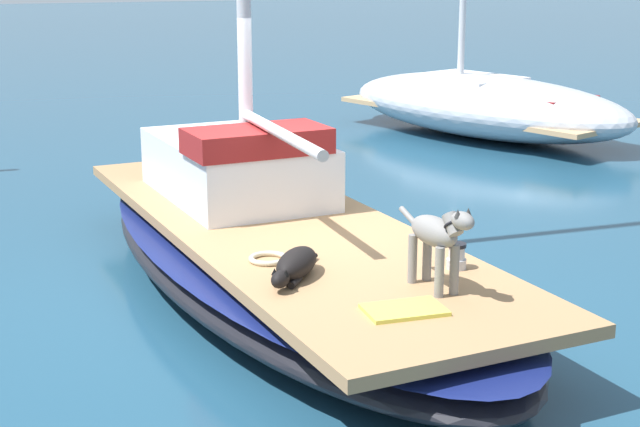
{
  "coord_description": "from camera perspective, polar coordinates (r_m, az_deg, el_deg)",
  "views": [
    {
      "loc": [
        -2.66,
        -8.25,
        3.08
      ],
      "look_at": [
        0.0,
        -1.0,
        1.01
      ],
      "focal_mm": 54.11,
      "sensor_mm": 36.0,
      "label": 1
    }
  ],
  "objects": [
    {
      "name": "coiled_rope",
      "position": [
        7.9,
        -3.07,
        -2.67
      ],
      "size": [
        0.32,
        0.32,
        0.04
      ],
      "primitive_type": "torus",
      "color": "beige",
      "rests_on": "sailboat_main"
    },
    {
      "name": "moored_boat_starboard_side",
      "position": [
        17.3,
        9.74,
        6.4
      ],
      "size": [
        4.45,
        6.39,
        6.46
      ],
      "color": "#B2B7C1",
      "rests_on": "ground"
    },
    {
      "name": "sailboat_main",
      "position": [
        9.09,
        -2.18,
        -2.58
      ],
      "size": [
        3.19,
        7.44,
        0.66
      ],
      "color": "black",
      "rests_on": "ground"
    },
    {
      "name": "deck_winch",
      "position": [
        7.76,
        8.08,
        -2.55
      ],
      "size": [
        0.16,
        0.16,
        0.21
      ],
      "color": "#B7B7BC",
      "rests_on": "sailboat_main"
    },
    {
      "name": "dog_black",
      "position": [
        7.46,
        -1.49,
        -3.07
      ],
      "size": [
        0.65,
        0.8,
        0.22
      ],
      "color": "black",
      "rests_on": "sailboat_main"
    },
    {
      "name": "ground_plane",
      "position": [
        9.2,
        -2.16,
        -4.57
      ],
      "size": [
        120.0,
        120.0,
        0.0
      ],
      "primitive_type": "plane",
      "color": "navy"
    },
    {
      "name": "deck_towel",
      "position": [
        6.82,
        5.01,
        -5.7
      ],
      "size": [
        0.58,
        0.39,
        0.03
      ],
      "primitive_type": "cube",
      "rotation": [
        0.0,
        0.0,
        -0.05
      ],
      "color": "#D8D14C",
      "rests_on": "sailboat_main"
    },
    {
      "name": "cabin_house",
      "position": [
        9.92,
        -4.84,
        2.88
      ],
      "size": [
        1.6,
        2.34,
        0.84
      ],
      "color": "silver",
      "rests_on": "sailboat_main"
    },
    {
      "name": "dog_grey",
      "position": [
        7.15,
        6.96,
        -1.32
      ],
      "size": [
        0.28,
        0.94,
        0.7
      ],
      "color": "gray",
      "rests_on": "sailboat_main"
    }
  ]
}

